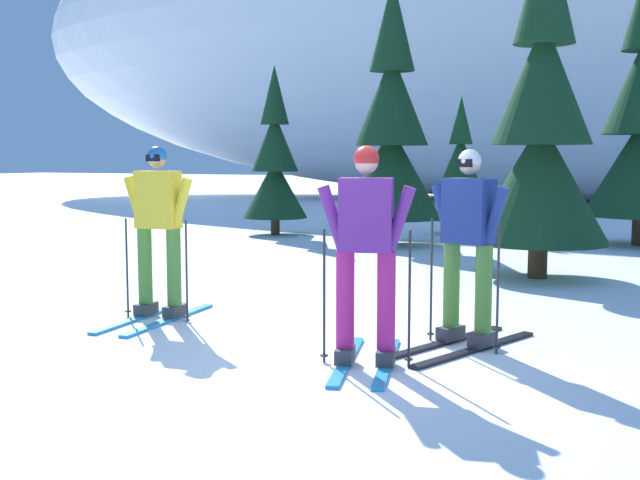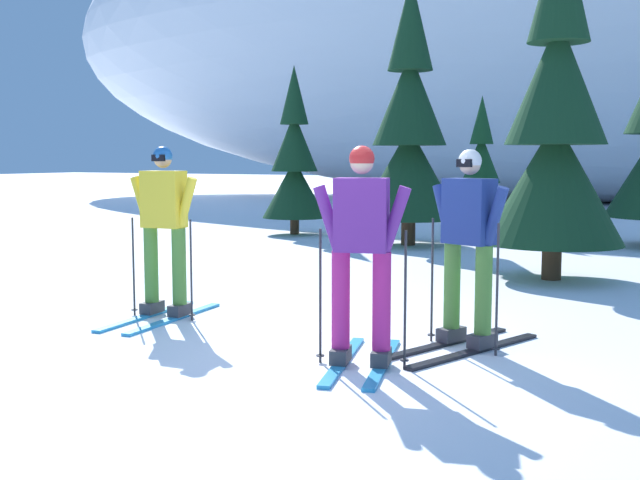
% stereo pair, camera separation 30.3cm
% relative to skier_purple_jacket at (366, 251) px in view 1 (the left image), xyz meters
% --- Properties ---
extents(ground_plane, '(120.00, 120.00, 0.00)m').
position_rel_skier_purple_jacket_xyz_m(ground_plane, '(-0.55, -0.08, -0.95)').
color(ground_plane, white).
extents(skier_purple_jacket, '(0.83, 1.64, 1.80)m').
position_rel_skier_purple_jacket_xyz_m(skier_purple_jacket, '(0.00, 0.00, 0.00)').
color(skier_purple_jacket, '#2893CC').
rests_on(skier_purple_jacket, ground).
extents(skier_yellow_jacket, '(0.83, 1.72, 1.82)m').
position_rel_skier_purple_jacket_xyz_m(skier_yellow_jacket, '(-2.68, 0.91, 0.01)').
color(skier_yellow_jacket, '#2893CC').
rests_on(skier_yellow_jacket, ground).
extents(skier_navy_jacket, '(1.07, 1.83, 1.78)m').
position_rel_skier_purple_jacket_xyz_m(skier_navy_jacket, '(0.59, 1.03, -0.02)').
color(skier_navy_jacket, black).
rests_on(skier_navy_jacket, ground).
extents(pine_tree_far_left, '(1.43, 1.43, 3.70)m').
position_rel_skier_purple_jacket_xyz_m(pine_tree_far_left, '(-5.73, 9.48, 0.59)').
color(pine_tree_far_left, '#47301E').
rests_on(pine_tree_far_left, ground).
extents(pine_tree_left, '(1.98, 1.98, 5.12)m').
position_rel_skier_purple_jacket_xyz_m(pine_tree_left, '(-2.74, 8.61, 1.19)').
color(pine_tree_left, '#47301E').
rests_on(pine_tree_left, ground).
extents(pine_tree_center_left, '(1.17, 1.17, 3.04)m').
position_rel_skier_purple_jacket_xyz_m(pine_tree_center_left, '(-2.02, 11.22, 0.32)').
color(pine_tree_center_left, '#47301E').
rests_on(pine_tree_center_left, ground).
extents(pine_tree_center_right, '(1.92, 1.92, 4.98)m').
position_rel_skier_purple_jacket_xyz_m(pine_tree_center_right, '(0.56, 5.41, 1.13)').
color(pine_tree_center_right, '#47301E').
rests_on(pine_tree_center_right, ground).
extents(snow_ridge_background, '(48.49, 15.66, 14.71)m').
position_rel_skier_purple_jacket_xyz_m(snow_ridge_background, '(-1.45, 25.58, 6.40)').
color(snow_ridge_background, white).
rests_on(snow_ridge_background, ground).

